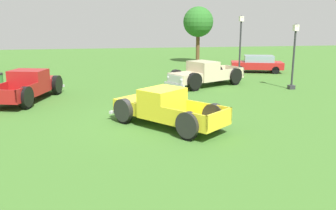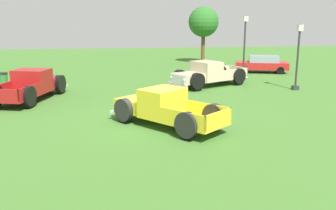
# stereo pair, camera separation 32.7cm
# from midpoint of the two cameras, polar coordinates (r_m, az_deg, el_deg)

# --- Properties ---
(ground_plane) EXTENTS (80.00, 80.00, 0.00)m
(ground_plane) POSITION_cam_midpoint_polar(r_m,az_deg,el_deg) (15.75, -1.99, -2.47)
(ground_plane) COLOR #3D6B28
(pickup_truck_foreground) EXTENTS (4.57, 4.97, 1.53)m
(pickup_truck_foreground) POSITION_cam_midpoint_polar(r_m,az_deg,el_deg) (14.96, -0.41, -0.42)
(pickup_truck_foreground) COLOR yellow
(pickup_truck_foreground) RESTS_ON ground_plane
(pickup_truck_behind_left) EXTENTS (5.56, 4.06, 1.62)m
(pickup_truck_behind_left) POSITION_cam_midpoint_polar(r_m,az_deg,el_deg) (23.69, 6.24, 4.71)
(pickup_truck_behind_left) COLOR #C6B793
(pickup_truck_behind_left) RESTS_ON ground_plane
(pickup_truck_behind_right) EXTENTS (3.33, 5.59, 1.61)m
(pickup_truck_behind_right) POSITION_cam_midpoint_polar(r_m,az_deg,el_deg) (21.18, -19.81, 2.98)
(pickup_truck_behind_right) COLOR maroon
(pickup_truck_behind_right) RESTS_ON ground_plane
(sedan_distant_a) EXTENTS (4.40, 2.77, 1.37)m
(sedan_distant_a) POSITION_cam_midpoint_polar(r_m,az_deg,el_deg) (30.78, 14.74, 6.23)
(sedan_distant_a) COLOR #B21E1E
(sedan_distant_a) RESTS_ON ground_plane
(lamp_post_near) EXTENTS (0.36, 0.36, 4.52)m
(lamp_post_near) POSITION_cam_midpoint_polar(r_m,az_deg,el_deg) (27.05, 12.15, 8.96)
(lamp_post_near) COLOR #2D2D33
(lamp_post_near) RESTS_ON ground_plane
(lamp_post_far) EXTENTS (0.36, 0.36, 3.99)m
(lamp_post_far) POSITION_cam_midpoint_polar(r_m,az_deg,el_deg) (23.73, 19.92, 7.24)
(lamp_post_far) COLOR #2D2D33
(lamp_post_far) RESTS_ON ground_plane
(trash_can) EXTENTS (0.59, 0.59, 0.95)m
(trash_can) POSITION_cam_midpoint_polar(r_m,az_deg,el_deg) (25.47, -23.92, 3.58)
(trash_can) COLOR #2D6B2D
(trash_can) RESTS_ON ground_plane
(oak_tree_west) EXTENTS (2.91, 2.91, 5.42)m
(oak_tree_west) POSITION_cam_midpoint_polar(r_m,az_deg,el_deg) (36.44, 5.81, 12.70)
(oak_tree_west) COLOR brown
(oak_tree_west) RESTS_ON ground_plane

